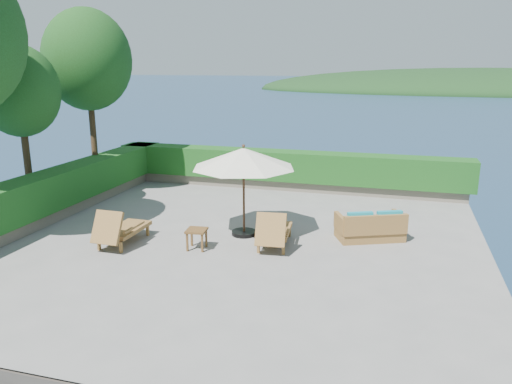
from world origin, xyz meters
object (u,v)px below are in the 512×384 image
(lounge_right, at_px, (274,231))
(patio_umbrella, at_px, (244,159))
(side_table, at_px, (197,233))
(wicker_loveseat, at_px, (371,228))
(lounge_left, at_px, (120,229))

(lounge_right, bearing_deg, patio_umbrella, 140.58)
(lounge_right, height_order, side_table, lounge_right)
(side_table, relative_size, wicker_loveseat, 0.28)
(lounge_right, bearing_deg, side_table, -165.07)
(lounge_left, xyz_separation_m, wicker_loveseat, (5.83, 2.06, -0.10))
(lounge_left, bearing_deg, patio_umbrella, 30.90)
(patio_umbrella, distance_m, wicker_loveseat, 3.62)
(lounge_right, bearing_deg, lounge_left, -171.79)
(patio_umbrella, relative_size, side_table, 5.61)
(patio_umbrella, xyz_separation_m, wicker_loveseat, (3.16, 0.53, -1.69))
(lounge_left, height_order, lounge_right, lounge_left)
(patio_umbrella, bearing_deg, lounge_left, -150.02)
(lounge_right, distance_m, side_table, 1.85)
(lounge_right, xyz_separation_m, side_table, (-1.73, -0.66, -0.00))
(lounge_right, xyz_separation_m, wicker_loveseat, (2.21, 1.16, -0.10))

